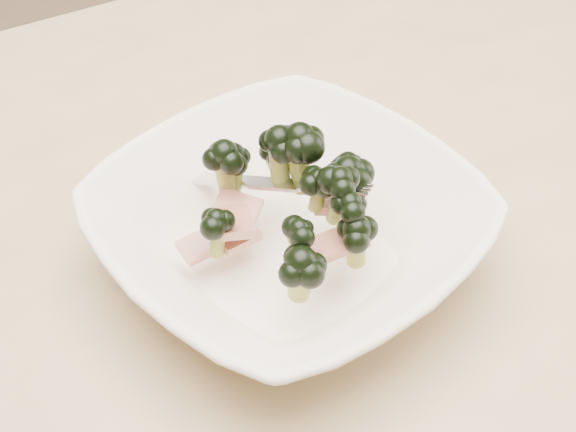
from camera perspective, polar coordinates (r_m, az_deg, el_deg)
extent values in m
cube|color=tan|center=(0.71, -4.25, -1.01)|extent=(1.20, 0.80, 0.04)
cylinder|color=tan|center=(1.41, 10.09, 4.77)|extent=(0.06, 0.06, 0.71)
imported|color=white|center=(0.63, 0.00, -0.96)|extent=(0.34, 0.34, 0.07)
cylinder|color=olive|center=(0.64, 4.17, 2.24)|extent=(0.02, 0.01, 0.04)
ellipsoid|color=black|center=(0.62, 4.27, 3.76)|extent=(0.03, 0.03, 0.03)
cylinder|color=olive|center=(0.58, 0.91, -4.83)|extent=(0.02, 0.02, 0.04)
ellipsoid|color=black|center=(0.56, 0.94, -3.31)|extent=(0.04, 0.04, 0.03)
cylinder|color=olive|center=(0.68, -0.89, 3.43)|extent=(0.02, 0.02, 0.03)
ellipsoid|color=black|center=(0.66, -0.90, 4.70)|extent=(0.03, 0.03, 0.02)
cylinder|color=olive|center=(0.64, -0.60, 3.59)|extent=(0.02, 0.02, 0.04)
ellipsoid|color=black|center=(0.62, -0.62, 5.43)|extent=(0.04, 0.04, 0.03)
cylinder|color=olive|center=(0.66, -3.83, 2.85)|extent=(0.02, 0.02, 0.04)
ellipsoid|color=black|center=(0.64, -3.91, 4.25)|extent=(0.03, 0.03, 0.03)
cylinder|color=olive|center=(0.63, 4.19, 1.62)|extent=(0.02, 0.02, 0.04)
ellipsoid|color=black|center=(0.62, 4.30, 3.22)|extent=(0.04, 0.04, 0.03)
cylinder|color=olive|center=(0.61, 3.63, 0.81)|extent=(0.01, 0.02, 0.04)
ellipsoid|color=black|center=(0.59, 3.74, 2.62)|extent=(0.03, 0.03, 0.03)
cylinder|color=olive|center=(0.60, 4.33, -0.76)|extent=(0.01, 0.02, 0.04)
ellipsoid|color=black|center=(0.58, 4.45, 0.91)|extent=(0.03, 0.03, 0.02)
cylinder|color=olive|center=(0.58, 0.79, -2.40)|extent=(0.02, 0.02, 0.04)
ellipsoid|color=black|center=(0.57, 0.81, -0.95)|extent=(0.03, 0.03, 0.02)
cylinder|color=olive|center=(0.63, 0.82, 3.55)|extent=(0.02, 0.02, 0.05)
ellipsoid|color=black|center=(0.62, 0.84, 5.59)|extent=(0.04, 0.04, 0.03)
cylinder|color=olive|center=(0.60, 4.80, -2.35)|extent=(0.02, 0.01, 0.03)
ellipsoid|color=black|center=(0.58, 4.92, -0.96)|extent=(0.04, 0.04, 0.03)
cylinder|color=olive|center=(0.65, -4.44, 2.69)|extent=(0.02, 0.02, 0.04)
ellipsoid|color=black|center=(0.63, -4.57, 4.48)|extent=(0.04, 0.04, 0.03)
cylinder|color=olive|center=(0.61, -5.01, -1.61)|extent=(0.02, 0.01, 0.03)
ellipsoid|color=black|center=(0.59, -5.13, -0.25)|extent=(0.03, 0.03, 0.02)
cylinder|color=olive|center=(0.61, 2.13, 1.44)|extent=(0.02, 0.01, 0.03)
ellipsoid|color=black|center=(0.60, 2.18, 2.63)|extent=(0.03, 0.03, 0.02)
cube|color=maroon|center=(0.62, 3.81, 0.77)|extent=(0.05, 0.05, 0.02)
cube|color=maroon|center=(0.63, -3.99, -1.12)|extent=(0.04, 0.04, 0.01)
cube|color=maroon|center=(0.62, -3.87, -0.40)|extent=(0.04, 0.06, 0.02)
cube|color=maroon|center=(0.60, 3.25, -2.03)|extent=(0.05, 0.03, 0.02)
cube|color=maroon|center=(0.63, -5.46, -1.74)|extent=(0.05, 0.03, 0.01)
cube|color=maroon|center=(0.64, -3.60, 0.63)|extent=(0.04, 0.04, 0.02)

